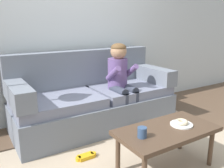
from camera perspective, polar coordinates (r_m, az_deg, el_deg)
name	(u,v)px	position (r m, az deg, el deg)	size (l,w,h in m)	color
ground	(120,155)	(2.62, 1.85, -16.64)	(10.00, 10.00, 0.00)	brown
wall_back	(65,19)	(3.49, -11.23, 15.00)	(8.00, 0.10, 2.80)	silver
area_rug	(134,166)	(2.44, 5.29, -19.03)	(2.93, 1.88, 0.01)	tan
couch	(93,100)	(3.20, -4.62, -3.75)	(2.10, 0.90, 0.99)	slate
coffee_table	(167,134)	(2.27, 13.00, -11.53)	(0.94, 0.49, 0.42)	#4C3828
person_child	(121,77)	(3.09, 2.14, 1.75)	(0.34, 0.58, 1.10)	#664C84
plate	(181,124)	(2.35, 16.35, -9.30)	(0.21, 0.21, 0.01)	white
donut	(182,122)	(2.34, 16.40, -8.74)	(0.12, 0.12, 0.04)	beige
mug	(142,132)	(2.04, 7.26, -11.48)	(0.08, 0.08, 0.09)	#334C72
toy_controller	(86,157)	(2.54, -6.26, -17.06)	(0.23, 0.09, 0.05)	gold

